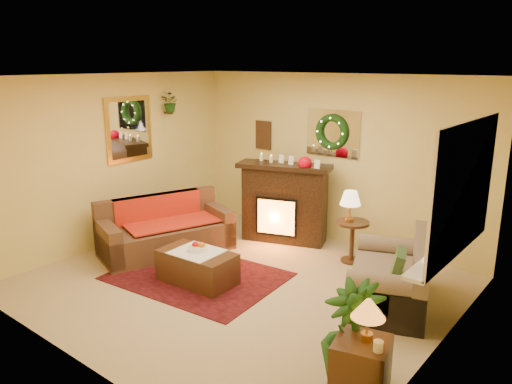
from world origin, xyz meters
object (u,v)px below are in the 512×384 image
Objects in this scene: side_table_round at (352,240)px; fireplace at (284,207)px; loveseat at (389,270)px; end_table_square at (361,370)px; sofa at (166,225)px; coffee_table at (197,267)px.

fireplace is at bearing 175.18° from side_table_round.
loveseat is 2.40× the size of side_table_round.
end_table_square is at bearing -60.32° from side_table_round.
sofa reaches higher than side_table_round.
coffee_table is at bearing 164.22° from end_table_square.
loveseat is 1.45× the size of coffee_table.
fireplace reaches higher than side_table_round.
coffee_table is (0.04, -1.97, -0.34)m from fireplace.
fireplace is 0.89× the size of loveseat.
end_table_square is 2.82m from coffee_table.
sofa is at bearing -144.21° from fireplace.
side_table_round is at bearing 50.86° from sofa.
fireplace is 1.30× the size of coffee_table.
sofa is 1.49× the size of fireplace.
coffee_table is (-2.71, 0.77, -0.06)m from end_table_square.
fireplace reaches higher than loveseat.
coffee_table is at bearing -108.06° from fireplace.
fireplace reaches higher than coffee_table.
side_table_round is 0.61× the size of coffee_table.
end_table_square is (3.81, -1.22, -0.16)m from sofa.
loveseat is 2.39m from coffee_table.
coffee_table is at bearing -176.22° from loveseat.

